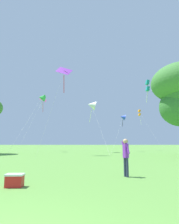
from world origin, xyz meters
TOP-DOWN VIEW (x-y plane):
  - kite_purple_streamer at (-1.23, 22.81)m, footprint 3.47×4.90m
  - kite_green_small at (-6.48, 33.07)m, footprint 2.46×11.05m
  - kite_orange_box at (14.11, 41.23)m, footprint 3.16×6.33m
  - kite_blue_delta at (8.70, 33.34)m, footprint 3.96×8.77m
  - kite_white_distant at (2.81, 30.49)m, footprint 2.85×9.14m
  - kite_pink_low at (-7.39, 37.89)m, footprint 2.56×9.61m
  - kite_teal_box at (11.40, 26.51)m, footprint 2.98×11.72m
  - person_foreground_watcher at (3.62, 6.50)m, footprint 0.31×0.52m
  - picnic_cooler at (-0.63, 4.55)m, footprint 0.60×0.40m

SIDE VIEW (x-z plane):
  - picnic_cooler at x=-0.63m, z-range 0.00..0.44m
  - person_foreground_watcher at x=3.62m, z-range 0.17..1.85m
  - kite_blue_delta at x=8.70m, z-range 2.84..9.82m
  - kite_white_distant at x=2.81m, z-range 3.54..12.49m
  - kite_orange_box at x=14.11m, z-range 3.72..12.90m
  - kite_green_small at x=-6.48m, z-range 4.57..15.22m
  - kite_pink_low at x=-7.39m, z-range 4.38..15.77m
  - kite_teal_box at x=11.40m, z-range 4.64..15.88m
  - kite_purple_streamer at x=-1.23m, z-range 4.59..16.66m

